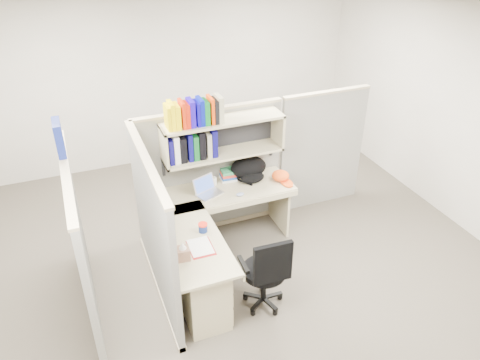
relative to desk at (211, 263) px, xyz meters
name	(u,v)px	position (x,y,z in m)	size (l,w,h in m)	color
ground	(238,269)	(0.41, 0.29, -0.44)	(6.00, 6.00, 0.00)	#38332B
room_shell	(237,142)	(0.41, 0.29, 1.18)	(6.00, 6.00, 6.00)	#AAA499
cubicle	(192,189)	(0.04, 0.74, 0.47)	(3.79, 1.84, 1.95)	slate
desk	(211,263)	(0.00, 0.00, 0.00)	(1.74, 1.75, 0.73)	tan
laptop	(209,187)	(0.27, 0.82, 0.39)	(0.29, 0.29, 0.21)	silver
backpack	(250,170)	(0.84, 0.97, 0.42)	(0.45, 0.35, 0.26)	black
orange_cap	(280,176)	(1.17, 0.82, 0.35)	(0.21, 0.25, 0.12)	#EC4E14
snack_canister	(203,227)	(-0.01, 0.17, 0.34)	(0.10, 0.10, 0.09)	navy
tissue_box	(183,251)	(-0.31, -0.16, 0.39)	(0.12, 0.12, 0.19)	#8D6450
mouse	(240,194)	(0.59, 0.66, 0.31)	(0.10, 0.06, 0.04)	#808EB5
paper_cup	(214,181)	(0.39, 1.00, 0.34)	(0.07, 0.07, 0.10)	silver
book_stack	(227,173)	(0.59, 1.10, 0.35)	(0.18, 0.25, 0.12)	gray
loose_paper	(200,246)	(-0.11, -0.05, 0.29)	(0.21, 0.29, 0.00)	silver
task_chair	(265,283)	(0.46, -0.36, -0.11)	(0.49, 0.46, 0.93)	black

